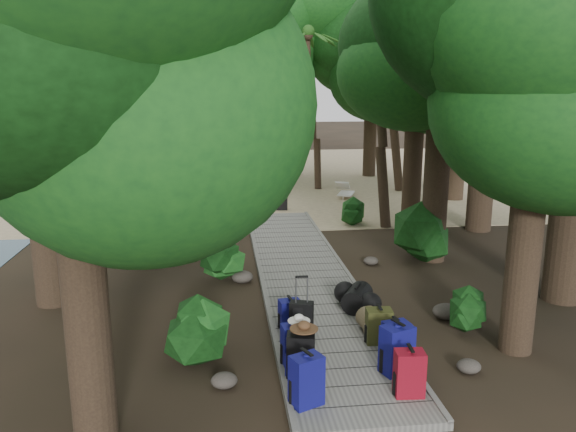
{
  "coord_description": "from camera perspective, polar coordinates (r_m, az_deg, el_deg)",
  "views": [
    {
      "loc": [
        -1.75,
        -10.86,
        4.12
      ],
      "look_at": [
        -0.14,
        2.74,
        1.0
      ],
      "focal_mm": 35.0,
      "sensor_mm": 36.0,
      "label": 1
    }
  ],
  "objects": [
    {
      "name": "backpack_right_b",
      "position": [
        8.39,
        11.01,
        -12.92
      ],
      "size": [
        0.52,
        0.44,
        0.78
      ],
      "primitive_type": null,
      "rotation": [
        0.0,
        0.0,
        0.37
      ],
      "color": "navy",
      "rests_on": "boardwalk"
    },
    {
      "name": "backpack_right_d",
      "position": [
        9.28,
        9.22,
        -10.79
      ],
      "size": [
        0.43,
        0.32,
        0.62
      ],
      "primitive_type": null,
      "rotation": [
        0.0,
        0.0,
        -0.08
      ],
      "color": "#3C4119",
      "rests_on": "boardwalk"
    },
    {
      "name": "backpack_left_a",
      "position": [
        7.5,
        1.89,
        -16.1
      ],
      "size": [
        0.48,
        0.42,
        0.75
      ],
      "primitive_type": null,
      "rotation": [
        0.0,
        0.0,
        0.42
      ],
      "color": "navy",
      "rests_on": "boardwalk"
    },
    {
      "name": "lone_suitcase_on_sand",
      "position": [
        19.35,
        -0.75,
        1.72
      ],
      "size": [
        0.5,
        0.33,
        0.74
      ],
      "primitive_type": null,
      "rotation": [
        0.0,
        0.0,
        -0.13
      ],
      "color": "black",
      "rests_on": "sand_beach"
    },
    {
      "name": "tree_back_a",
      "position": [
        25.51,
        -7.0,
        12.92
      ],
      "size": [
        4.85,
        4.85,
        8.39
      ],
      "primitive_type": null,
      "color": "black",
      "rests_on": "ground"
    },
    {
      "name": "rock_right_c",
      "position": [
        13.6,
        8.42,
        -4.52
      ],
      "size": [
        0.35,
        0.32,
        0.19
      ],
      "primitive_type": null,
      "color": "#4C473F",
      "rests_on": "ground"
    },
    {
      "name": "tree_left_a",
      "position": [
        6.51,
        -21.22,
        8.55
      ],
      "size": [
        4.48,
        4.48,
        7.47
      ],
      "primitive_type": null,
      "color": "black",
      "rests_on": "ground"
    },
    {
      "name": "duffel_right_black",
      "position": [
        10.56,
        7.04,
        -8.25
      ],
      "size": [
        0.72,
        0.83,
        0.44
      ],
      "primitive_type": null,
      "rotation": [
        0.0,
        0.0,
        -0.48
      ],
      "color": "black",
      "rests_on": "boardwalk"
    },
    {
      "name": "tree_back_c",
      "position": [
        27.05,
        8.5,
        13.19
      ],
      "size": [
        4.83,
        4.83,
        8.7
      ],
      "primitive_type": null,
      "color": "black",
      "rests_on": "ground"
    },
    {
      "name": "backpack_right_c",
      "position": [
        8.79,
        10.92,
        -12.13
      ],
      "size": [
        0.43,
        0.34,
        0.65
      ],
      "primitive_type": null,
      "rotation": [
        0.0,
        0.0,
        0.21
      ],
      "color": "navy",
      "rests_on": "boardwalk"
    },
    {
      "name": "tree_right_d",
      "position": [
        17.23,
        20.0,
        15.87
      ],
      "size": [
        5.73,
        5.73,
        10.51
      ],
      "primitive_type": null,
      "color": "black",
      "rests_on": "ground"
    },
    {
      "name": "palm_right_a",
      "position": [
        17.05,
        10.52,
        11.02
      ],
      "size": [
        4.27,
        4.27,
        7.28
      ],
      "primitive_type": null,
      "color": "#194212",
      "rests_on": "ground"
    },
    {
      "name": "hat_white",
      "position": [
        8.3,
        1.12,
        -10.28
      ],
      "size": [
        0.33,
        0.33,
        0.11
      ],
      "primitive_type": null,
      "color": "silver",
      "rests_on": "backpack_left_c"
    },
    {
      "name": "boardwalk",
      "position": [
        12.66,
        1.55,
        -5.88
      ],
      "size": [
        2.0,
        12.0,
        0.12
      ],
      "primitive_type": "cube",
      "color": "gray",
      "rests_on": "ground"
    },
    {
      "name": "shrub_right_c",
      "position": [
        17.27,
        6.19,
        0.37
      ],
      "size": [
        0.93,
        0.93,
        0.83
      ],
      "primitive_type": null,
      "color": "#164919",
      "rests_on": "ground"
    },
    {
      "name": "palm_right_b",
      "position": [
        23.47,
        11.45,
        13.73
      ],
      "size": [
        4.75,
        4.75,
        9.17
      ],
      "primitive_type": null,
      "color": "#194212",
      "rests_on": "ground"
    },
    {
      "name": "palm_right_c",
      "position": [
        23.43,
        3.61,
        10.35
      ],
      "size": [
        3.92,
        3.92,
        6.23
      ],
      "primitive_type": null,
      "color": "#194212",
      "rests_on": "ground"
    },
    {
      "name": "tree_left_c",
      "position": [
        13.68,
        -15.85,
        11.75
      ],
      "size": [
        4.57,
        4.57,
        7.95
      ],
      "primitive_type": null,
      "color": "black",
      "rests_on": "ground"
    },
    {
      "name": "palm_left_a",
      "position": [
        17.34,
        -17.38,
        10.75
      ],
      "size": [
        4.6,
        4.6,
        7.32
      ],
      "primitive_type": null,
      "color": "#194212",
      "rests_on": "ground"
    },
    {
      "name": "shrub_left_b",
      "position": [
        12.21,
        -6.28,
        -4.77
      ],
      "size": [
        0.99,
        0.99,
        0.89
      ],
      "primitive_type": null,
      "color": "#164919",
      "rests_on": "ground"
    },
    {
      "name": "rock_left_b",
      "position": [
        9.36,
        -11.17,
        -12.88
      ],
      "size": [
        0.36,
        0.33,
        0.2
      ],
      "primitive_type": null,
      "color": "#4C473F",
      "rests_on": "ground"
    },
    {
      "name": "shrub_right_a",
      "position": [
        10.3,
        16.87,
        -9.0
      ],
      "size": [
        0.86,
        0.86,
        0.78
      ],
      "primitive_type": null,
      "color": "#164919",
      "rests_on": "ground"
    },
    {
      "name": "rock_right_a",
      "position": [
        9.02,
        17.89,
        -14.32
      ],
      "size": [
        0.36,
        0.32,
        0.2
      ],
      "primitive_type": null,
      "color": "#4C473F",
      "rests_on": "ground"
    },
    {
      "name": "hat_brown",
      "position": [
        7.97,
        1.63,
        -11.01
      ],
      "size": [
        0.4,
        0.4,
        0.12
      ],
      "primitive_type": null,
      "color": "#51351E",
      "rests_on": "backpack_left_b"
    },
    {
      "name": "suitcase_on_boardwalk",
      "position": [
        9.39,
        1.38,
        -10.43
      ],
      "size": [
        0.43,
        0.31,
        0.59
      ],
      "primitive_type": null,
      "rotation": [
        0.0,
        0.0,
        -0.3
      ],
      "color": "black",
      "rests_on": "boardwalk"
    },
    {
      "name": "backpack_left_b",
      "position": [
        8.14,
        1.3,
        -13.77
      ],
      "size": [
        0.44,
        0.35,
        0.72
      ],
      "primitive_type": null,
      "rotation": [
        0.0,
        0.0,
        -0.19
      ],
      "color": "black",
      "rests_on": "boardwalk"
    },
    {
      "name": "sun_lounger",
      "position": [
        21.66,
        5.92,
        2.58
      ],
      "size": [
        1.1,
        1.75,
        0.54
      ],
      "primitive_type": null,
      "rotation": [
        0.0,
        0.0,
        -0.37
      ],
      "color": "silver",
      "rests_on": "sand_beach"
    },
    {
      "name": "rock_left_a",
      "position": [
        8.29,
        -6.5,
        -16.26
      ],
      "size": [
        0.38,
        0.34,
        0.21
      ],
      "primitive_type": null,
      "color": "#4C473F",
      "rests_on": "ground"
    },
    {
      "name": "tree_right_a",
      "position": [
        9.13,
        23.96,
        9.07
      ],
      "size": [
        4.43,
        4.43,
        7.39
      ],
      "primitive_type": null,
      "color": "black",
      "rests_on": "ground"
    },
    {
      "name": "backpack_right_a",
      "position": [
        7.88,
        12.24,
        -15.12
      ],
      "size": [
        0.4,
        0.3,
        0.69
      ],
      "primitive_type": null,
      "rotation": [
        0.0,
        0.0,
        -0.07
      ],
      "color": "maroon",
      "rests_on": "boardwalk"
    },
    {
      "name": "tree_back_b",
      "position": [
        27.17,
        -0.11,
        16.05
      ],
      "size": [
        6.32,
        6.32,
        11.28
      ],
      "primitive_type": null,
      "color": "black",
      "rests_on": "ground"
    },
    {
      "name": "shrub_left_c",
      "position": [
        16.08,
        -11.44,
        -0.22
      ],
      "size": [
        1.25,
        1.25,
        1.12
      ],
      "primitive_type": null,
      "color": "#164919",
      "rests_on": "ground"
    },
    {
      "name": "tree_right_e",
      "position": [
        18.2,
        12.95,
        13.07
      ],
      "size": [
        4.77,
        4.77,
        8.59
      ],
      "primitive_type": null,
      "color": "black",
      "rests_on": "ground"
    },
    {
      "name": "tree_right_f",
      "position": [
        21.89,
        17.3,
        14.8
      ],
      "size": [
        5.69,
        5.69,
        10.16
      ],
      "primitive_type": null,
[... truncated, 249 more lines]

